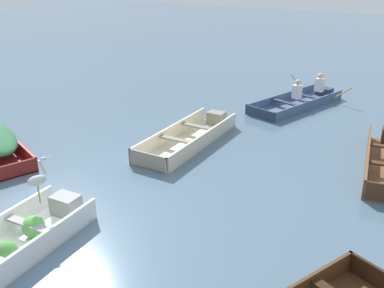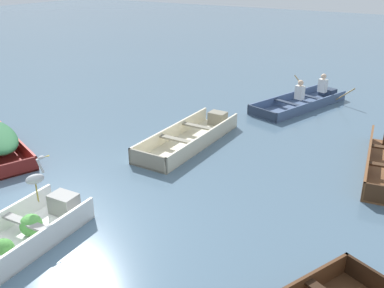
# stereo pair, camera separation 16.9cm
# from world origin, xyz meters

# --- Properties ---
(ground_plane) EXTENTS (80.00, 80.00, 0.00)m
(ground_plane) POSITION_xyz_m (0.00, 0.00, 0.00)
(ground_plane) COLOR slate
(dinghy_white_foreground) EXTENTS (1.32, 3.04, 0.42)m
(dinghy_white_foreground) POSITION_xyz_m (-0.19, -0.56, 0.16)
(dinghy_white_foreground) COLOR white
(dinghy_white_foreground) RESTS_ON ground
(skiff_cream_mid_moored) EXTENTS (1.16, 3.56, 0.40)m
(skiff_cream_mid_moored) POSITION_xyz_m (-0.26, 4.78, 0.14)
(skiff_cream_mid_moored) COLOR beige
(skiff_cream_mid_moored) RESTS_ON ground
(rowboat_slate_blue_with_crew) EXTENTS (2.55, 3.85, 0.88)m
(rowboat_slate_blue_with_crew) POSITION_xyz_m (1.08, 9.38, 0.16)
(rowboat_slate_blue_with_crew) COLOR #475B7F
(rowboat_slate_blue_with_crew) RESTS_ON ground
(heron_on_dinghy) EXTENTS (0.26, 0.44, 0.84)m
(heron_on_dinghy) POSITION_xyz_m (-0.46, 0.18, 0.88)
(heron_on_dinghy) COLOR olive
(heron_on_dinghy) RESTS_ON dinghy_white_foreground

